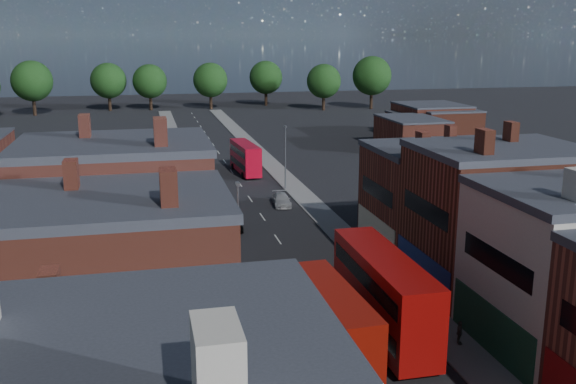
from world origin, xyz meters
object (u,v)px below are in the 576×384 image
bus_2 (245,157)px  ped_3 (460,333)px  car_2 (233,225)px  bus_1 (383,293)px  bus_0 (334,322)px  car_3 (282,200)px

bus_2 → ped_3: bearing=-89.1°
car_2 → ped_3: size_ratio=2.68×
car_2 → ped_3: ped_3 is taller
bus_2 → bus_1: bearing=-93.4°
bus_0 → car_2: size_ratio=2.53×
bus_0 → bus_2: (3.28, 54.01, -0.07)m
bus_0 → bus_2: 54.11m
bus_0 → car_2: (-2.30, 27.27, -1.83)m
car_2 → ped_3: (10.49, -27.48, 0.32)m
car_3 → ped_3: (3.65, -35.94, 0.22)m
car_3 → bus_0: bearing=-92.4°
bus_2 → car_2: size_ratio=2.47×
bus_0 → bus_1: (4.03, 2.37, 0.53)m
bus_1 → ped_3: bearing=-31.8°
bus_2 → car_2: (-5.58, -26.74, -1.75)m
car_3 → car_2: bearing=-124.1°
bus_0 → car_2: 27.43m
bus_2 → ped_3: bus_2 is taller
bus_1 → ped_3: bus_1 is taller
car_2 → bus_2: bearing=81.4°
car_3 → ped_3: bearing=-79.3°
bus_0 → car_3: 36.06m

